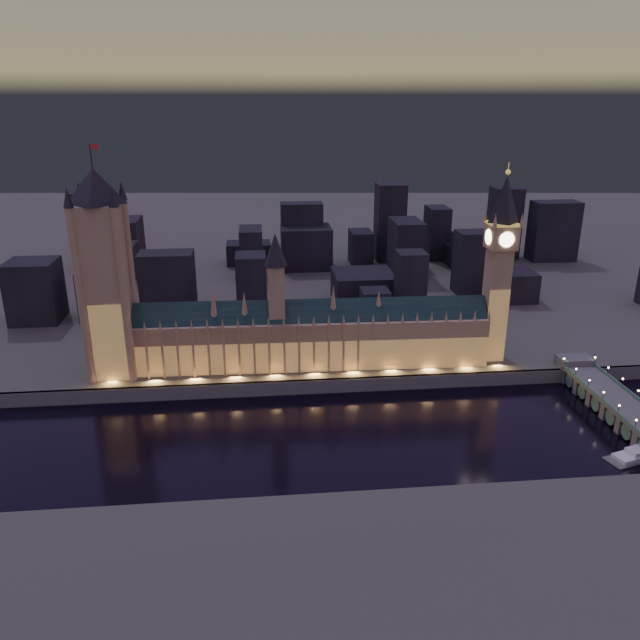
{
  "coord_description": "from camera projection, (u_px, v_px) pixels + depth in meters",
  "views": [
    {
      "loc": [
        -27.64,
        -269.94,
        156.18
      ],
      "look_at": [
        5.0,
        55.0,
        38.0
      ],
      "focal_mm": 35.0,
      "sensor_mm": 36.0,
      "label": 1
    }
  ],
  "objects": [
    {
      "name": "westminster_bridge",
      "position": [
        619.0,
        408.0,
        317.36
      ],
      "size": [
        19.48,
        113.0,
        15.9
      ],
      "color": "#545157",
      "rests_on": "ground"
    },
    {
      "name": "city_backdrop",
      "position": [
        336.0,
        251.0,
        531.54
      ],
      "size": [
        478.06,
        215.63,
        71.5
      ],
      "color": "black",
      "rests_on": "north_bank"
    },
    {
      "name": "embankment_wall",
      "position": [
        314.0,
        386.0,
        345.3
      ],
      "size": [
        2000.0,
        2.5,
        8.0
      ],
      "primitive_type": "cube",
      "color": "#545157",
      "rests_on": "ground"
    },
    {
      "name": "ground_plane",
      "position": [
        321.0,
        430.0,
        308.3
      ],
      "size": [
        2000.0,
        2000.0,
        0.0
      ],
      "primitive_type": "plane",
      "color": "black",
      "rests_on": "ground"
    },
    {
      "name": "elizabeth_tower",
      "position": [
        500.0,
        254.0,
        352.03
      ],
      "size": [
        18.0,
        18.0,
        113.9
      ],
      "color": "#9C6F5B",
      "rests_on": "north_bank"
    },
    {
      "name": "palace_of_westminster",
      "position": [
        311.0,
        335.0,
        357.14
      ],
      "size": [
        202.0,
        25.04,
        78.0
      ],
      "color": "#9C6F5B",
      "rests_on": "north_bank"
    },
    {
      "name": "north_bank",
      "position": [
        280.0,
        222.0,
        793.46
      ],
      "size": [
        2000.0,
        960.0,
        8.0
      ],
      "primitive_type": "cube",
      "color": "#3C4835",
      "rests_on": "ground"
    },
    {
      "name": "victoria_tower",
      "position": [
        104.0,
        266.0,
        331.99
      ],
      "size": [
        31.68,
        31.68,
        125.35
      ],
      "color": "#9C6F5B",
      "rests_on": "north_bank"
    }
  ]
}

